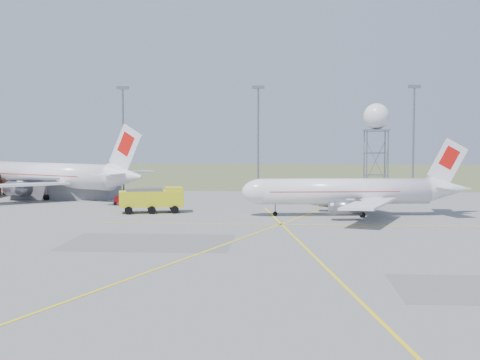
# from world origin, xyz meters

# --- Properties ---
(ground) EXTENTS (400.00, 400.00, 0.00)m
(ground) POSITION_xyz_m (0.00, 0.00, 0.00)
(ground) COLOR gray
(ground) RESTS_ON ground
(grass_strip) EXTENTS (400.00, 120.00, 0.03)m
(grass_strip) POSITION_xyz_m (0.00, 140.00, 0.01)
(grass_strip) COLOR #576B3B
(grass_strip) RESTS_ON ground
(building_grey) EXTENTS (19.00, 10.00, 3.90)m
(building_grey) POSITION_xyz_m (-45.00, 64.00, 1.97)
(building_grey) COLOR gray
(building_grey) RESTS_ON ground
(mast_a) EXTENTS (2.20, 0.50, 20.50)m
(mast_a) POSITION_xyz_m (-35.00, 66.00, 12.07)
(mast_a) COLOR gray
(mast_a) RESTS_ON ground
(mast_b) EXTENTS (2.20, 0.50, 20.50)m
(mast_b) POSITION_xyz_m (-10.00, 66.00, 12.07)
(mast_b) COLOR gray
(mast_b) RESTS_ON ground
(mast_c) EXTENTS (2.20, 0.50, 20.50)m
(mast_c) POSITION_xyz_m (18.00, 66.00, 12.07)
(mast_c) COLOR gray
(mast_c) RESTS_ON ground
(airliner_main) EXTENTS (32.77, 31.71, 11.16)m
(airliner_main) POSITION_xyz_m (4.11, 40.35, 3.42)
(airliner_main) COLOR white
(airliner_main) RESTS_ON ground
(airliner_far) EXTENTS (37.12, 34.38, 13.44)m
(airliner_far) POSITION_xyz_m (-47.30, 62.74, 4.12)
(airliner_far) COLOR white
(airliner_far) RESTS_ON ground
(radar_tower) EXTENTS (4.79, 4.79, 17.33)m
(radar_tower) POSITION_xyz_m (11.61, 67.93, 9.73)
(radar_tower) COLOR gray
(radar_tower) RESTS_ON ground
(fire_truck) EXTENTS (9.95, 5.50, 3.79)m
(fire_truck) POSITION_xyz_m (-24.80, 41.94, 1.82)
(fire_truck) COLOR yellow
(fire_truck) RESTS_ON ground
(baggage_tug) EXTENTS (2.53, 2.45, 1.64)m
(baggage_tug) POSITION_xyz_m (-32.07, 51.74, 0.62)
(baggage_tug) COLOR #B00C17
(baggage_tug) RESTS_ON ground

